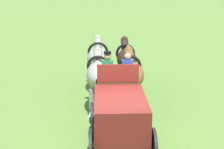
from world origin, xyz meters
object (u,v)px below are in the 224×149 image
object	(u,v)px
show_wagon	(120,113)
draft_horse_rear_near	(98,75)
draft_horse_rear_off	(131,75)
draft_horse_lead_off	(126,60)
draft_horse_lead_near	(98,59)

from	to	relation	value
show_wagon	draft_horse_rear_near	xyz separation A→B (m)	(3.56, 0.12, 0.20)
draft_horse_rear_near	draft_horse_rear_off	bearing A→B (deg)	-98.95
show_wagon	draft_horse_rear_off	size ratio (longest dim) A/B	1.89
draft_horse_rear_near	draft_horse_lead_off	world-z (taller)	draft_horse_rear_near
draft_horse_rear_near	draft_horse_lead_near	xyz separation A→B (m)	(2.55, -0.39, 0.05)
show_wagon	draft_horse_lead_near	bearing A→B (deg)	-2.48
draft_horse_lead_near	draft_horse_lead_off	world-z (taller)	draft_horse_lead_near
show_wagon	draft_horse_lead_near	size ratio (longest dim) A/B	1.81
show_wagon	draft_horse_lead_off	distance (m)	6.13
draft_horse_rear_off	draft_horse_lead_off	distance (m)	2.61
show_wagon	draft_horse_lead_off	bearing A→B (deg)	-14.66
draft_horse_rear_near	show_wagon	bearing A→B (deg)	-178.06
show_wagon	draft_horse_rear_near	distance (m)	3.56
show_wagon	draft_horse_rear_near	world-z (taller)	show_wagon
show_wagon	draft_horse_rear_off	bearing A→B (deg)	-19.13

